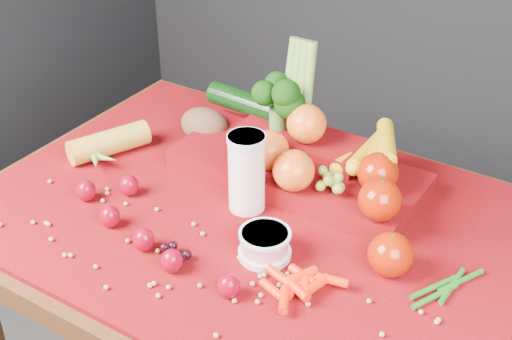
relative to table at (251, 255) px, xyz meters
The scene contains 12 objects.
table is the anchor object (origin of this frame).
red_cloth 0.10m from the table, ahead, with size 1.05×0.75×0.01m, color maroon.
milk_glass 0.19m from the table, 143.04° to the left, with size 0.08×0.08×0.16m.
yogurt_bowl 0.19m from the table, 46.17° to the right, with size 0.10×0.10×0.05m.
strawberry_scatter 0.25m from the table, 126.16° to the right, with size 0.44×0.18×0.05m.
dark_grape_cluster 0.23m from the table, 101.00° to the right, with size 0.06×0.05×0.03m, color black, non-canonical shape.
soybean_scatter 0.23m from the table, 90.00° to the right, with size 0.84×0.24×0.01m, color #B2894C, non-canonical shape.
corn_ear 0.40m from the table, behind, with size 0.24×0.26×0.06m.
potato 0.33m from the table, 143.17° to the left, with size 0.12×0.09×0.08m, color #513821.
baby_carrot_pile 0.27m from the table, 39.28° to the right, with size 0.17×0.17×0.03m, color red, non-canonical shape.
green_bean_pile 0.42m from the table, ahead, with size 0.14×0.12×0.01m, color #1C5E15, non-canonical shape.
produce_mound 0.23m from the table, 74.17° to the left, with size 0.60×0.36×0.27m.
Camera 1 is at (0.62, -0.95, 1.58)m, focal length 50.00 mm.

